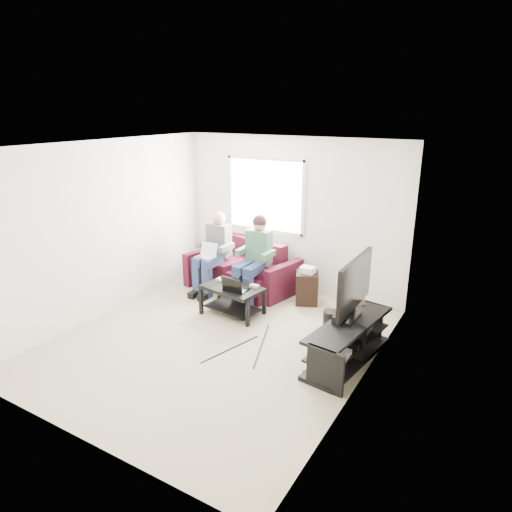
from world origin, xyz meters
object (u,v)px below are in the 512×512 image
Objects in this scene: tv at (354,285)px; tv_stand at (348,343)px; coffee_table at (232,294)px; sofa at (244,271)px; subwoofer at (330,327)px; end_table at (307,287)px.

tv_stand is at bearing -88.53° from tv.
tv is (1.98, -0.30, 0.64)m from coffee_table.
sofa is 1.78× the size of tv.
tv is at bearing -28.14° from sofa.
subwoofer is at bearing 138.52° from tv_stand.
subwoofer is at bearing 148.43° from tv.
tv reaches higher than tv_stand.
sofa reaches higher than subwoofer.
tv is 2.41× the size of subwoofer.
end_table reaches higher than tv_stand.
coffee_table is 2.02m from tv_stand.
sofa is at bearing 178.65° from end_table.
end_table is (0.81, 0.96, -0.05)m from coffee_table.
tv is (2.39, -1.28, 0.66)m from sofa.
sofa is 1.22× the size of tv_stand.
subwoofer is (1.62, -0.07, -0.10)m from coffee_table.
tv_stand is 1.79m from end_table.
end_table is (-1.17, 1.25, -0.70)m from tv.
sofa is 2.77m from tv_stand.
subwoofer is at bearing -2.58° from coffee_table.
end_table is (-1.17, 1.35, 0.05)m from tv_stand.
tv_stand is 0.49m from subwoofer.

